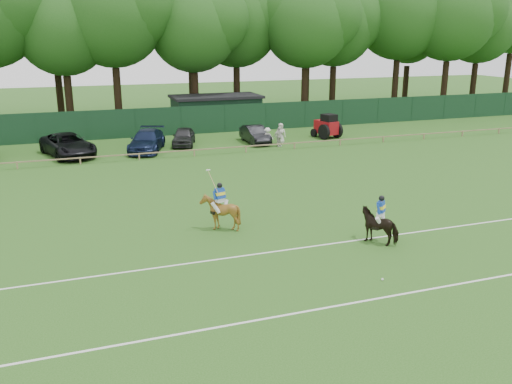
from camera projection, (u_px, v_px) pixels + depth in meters
name	position (u px, v px, depth m)	size (l,w,h in m)	color
ground	(268.00, 243.00, 23.15)	(160.00, 160.00, 0.00)	#1E4C14
horse_dark	(380.00, 226.00, 23.08)	(0.80, 1.75, 1.48)	black
horse_chestnut	(220.00, 212.00, 24.55)	(1.33, 1.50, 1.65)	brown
suv_black	(68.00, 145.00, 39.55)	(2.72, 5.90, 1.64)	black
sedan_navy	(147.00, 141.00, 41.27)	(2.21, 5.44, 1.58)	#111C38
hatch_grey	(184.00, 136.00, 43.51)	(1.65, 4.11, 1.40)	#2C2C2E
estate_black	(255.00, 134.00, 44.40)	(1.48, 4.24, 1.40)	black
spectator_left	(267.00, 137.00, 43.21)	(0.95, 0.54, 1.47)	white
spectator_mid	(279.00, 137.00, 42.96)	(0.92, 0.38, 1.57)	beige
spectator_right	(281.00, 133.00, 44.05)	(0.82, 0.53, 1.67)	silver
rider_dark	(381.00, 210.00, 22.89)	(0.80, 0.72, 1.41)	silver
rider_chestnut	(220.00, 196.00, 24.33)	(0.98, 0.52, 2.05)	silver
polo_ball	(382.00, 279.00, 19.59)	(0.09, 0.09, 0.09)	silver
pitch_lines	(302.00, 276.00, 19.98)	(60.00, 5.10, 0.01)	silver
pitch_rail	(181.00, 151.00, 39.32)	(62.10, 0.10, 0.50)	#997F5B
perimeter_fence	(159.00, 122.00, 47.24)	(92.08, 0.08, 2.50)	#14351E
utility_shed	(216.00, 111.00, 51.80)	(8.40, 4.40, 3.04)	#14331E
tree_row	(166.00, 122.00, 55.47)	(96.00, 12.00, 21.00)	#26561C
tractor	(327.00, 127.00, 46.54)	(2.15, 2.75, 2.06)	maroon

